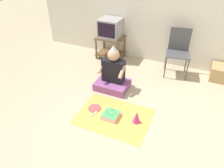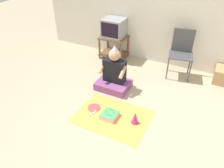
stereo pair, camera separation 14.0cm
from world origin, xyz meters
name	(u,v)px [view 1 (the left image)]	position (x,y,z in m)	size (l,w,h in m)	color
ground_plane	(141,128)	(0.00, 0.00, 0.00)	(16.00, 16.00, 0.00)	tan
wall_back	(181,5)	(0.00, 2.18, 1.27)	(6.40, 0.06, 2.55)	silver
tv_stand	(110,45)	(-1.37, 1.92, 0.30)	(0.60, 0.46, 0.50)	brown
tv	(110,28)	(-1.37, 1.92, 0.71)	(0.46, 0.44, 0.41)	#99999E
folding_chair	(179,49)	(0.13, 1.83, 0.54)	(0.52, 0.47, 0.93)	#4C4C51
person_seated	(113,75)	(-0.82, 0.80, 0.27)	(0.59, 0.47, 0.84)	#8C4C8C
party_cloth	(114,116)	(-0.48, 0.07, 0.00)	(1.14, 0.84, 0.01)	#EFA84C
birthday_cake	(111,115)	(-0.52, 0.04, 0.05)	(0.24, 0.24, 0.14)	silver
party_hat_blue	(137,117)	(-0.12, 0.10, 0.10)	(0.12, 0.12, 0.19)	#CC338C
paper_plate	(95,108)	(-0.85, 0.12, 0.01)	(0.21, 0.21, 0.01)	#D84C4C
plastic_spoon_near	(95,112)	(-0.78, 0.03, 0.01)	(0.04, 0.14, 0.01)	white
plastic_spoon_far	(94,114)	(-0.79, -0.01, 0.01)	(0.07, 0.14, 0.01)	white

